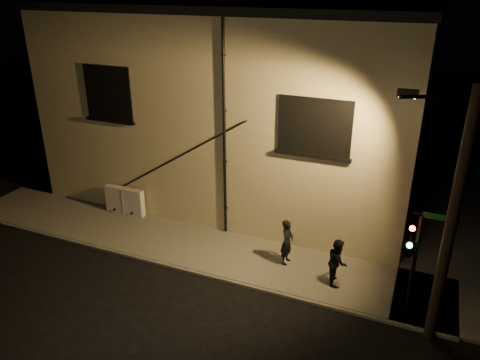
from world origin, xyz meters
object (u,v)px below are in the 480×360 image
at_px(utility_cabinet, 125,201).
at_px(traffic_signal, 409,246).
at_px(pedestrian_b, 337,261).
at_px(streetlamp_pole, 449,216).
at_px(pedestrian_a, 287,242).

bearing_deg(utility_cabinet, traffic_signal, -10.35).
bearing_deg(traffic_signal, utility_cabinet, 169.65).
relative_size(utility_cabinet, pedestrian_b, 1.11).
xyz_separation_m(pedestrian_b, traffic_signal, (2.15, -0.69, 1.50)).
xyz_separation_m(utility_cabinet, streetlamp_pole, (12.63, -2.81, 3.22)).
bearing_deg(pedestrian_b, streetlamp_pole, -130.08).
height_order(utility_cabinet, pedestrian_a, pedestrian_a).
relative_size(pedestrian_a, streetlamp_pole, 0.23).
relative_size(pedestrian_a, pedestrian_b, 1.04).
height_order(pedestrian_a, streetlamp_pole, streetlamp_pole).
relative_size(pedestrian_a, traffic_signal, 0.50).
bearing_deg(streetlamp_pole, utility_cabinet, 167.44).
height_order(pedestrian_a, pedestrian_b, pedestrian_a).
xyz_separation_m(pedestrian_a, pedestrian_b, (1.93, -0.50, -0.03)).
bearing_deg(pedestrian_a, utility_cabinet, 86.75).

